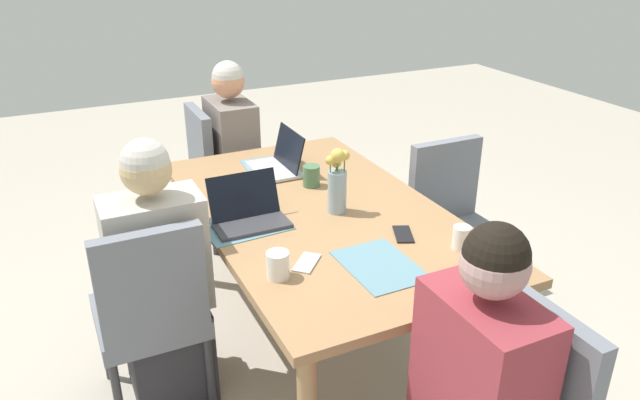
{
  "coord_description": "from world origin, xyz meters",
  "views": [
    {
      "loc": [
        -2.28,
        1.09,
        1.94
      ],
      "look_at": [
        0.0,
        0.0,
        0.78
      ],
      "focal_mm": 34.13,
      "sensor_mm": 36.0,
      "label": 1
    }
  ],
  "objects_px": {
    "laptop_far_left_near": "(248,214)",
    "phone_black": "(403,234)",
    "person_head_right_left_mid": "(233,166)",
    "flower_vase": "(337,182)",
    "coffee_mug_centre_left": "(311,176)",
    "person_far_left_near": "(161,289)",
    "laptop_head_right_left_mid": "(279,163)",
    "dining_table": "(320,224)",
    "chair_near_right_near": "(454,219)",
    "coffee_mug_near_left": "(504,270)",
    "coffee_mug_centre_right": "(461,238)",
    "coffee_mug_near_right": "(278,265)",
    "chair_head_right_left_mid": "(220,169)",
    "chair_far_left_near": "(151,307)",
    "phone_silver": "(307,263)"
  },
  "relations": [
    {
      "from": "flower_vase",
      "to": "laptop_head_right_left_mid",
      "type": "distance_m",
      "value": 0.59
    },
    {
      "from": "flower_vase",
      "to": "phone_silver",
      "type": "distance_m",
      "value": 0.51
    },
    {
      "from": "laptop_far_left_near",
      "to": "coffee_mug_centre_left",
      "type": "relative_size",
      "value": 3.02
    },
    {
      "from": "laptop_head_right_left_mid",
      "to": "coffee_mug_centre_left",
      "type": "height_order",
      "value": "laptop_head_right_left_mid"
    },
    {
      "from": "laptop_far_left_near",
      "to": "phone_black",
      "type": "bearing_deg",
      "value": -125.02
    },
    {
      "from": "phone_black",
      "to": "coffee_mug_near_right",
      "type": "bearing_deg",
      "value": -58.56
    },
    {
      "from": "chair_far_left_near",
      "to": "phone_silver",
      "type": "relative_size",
      "value": 6.0
    },
    {
      "from": "chair_near_right_near",
      "to": "chair_far_left_near",
      "type": "bearing_deg",
      "value": 94.77
    },
    {
      "from": "chair_head_right_left_mid",
      "to": "laptop_head_right_left_mid",
      "type": "relative_size",
      "value": 2.81
    },
    {
      "from": "laptop_head_right_left_mid",
      "to": "coffee_mug_near_left",
      "type": "relative_size",
      "value": 3.84
    },
    {
      "from": "dining_table",
      "to": "coffee_mug_centre_left",
      "type": "distance_m",
      "value": 0.31
    },
    {
      "from": "person_head_right_left_mid",
      "to": "coffee_mug_centre_left",
      "type": "xyz_separation_m",
      "value": [
        -0.94,
        -0.12,
        0.26
      ]
    },
    {
      "from": "flower_vase",
      "to": "coffee_mug_centre_left",
      "type": "relative_size",
      "value": 2.88
    },
    {
      "from": "dining_table",
      "to": "chair_head_right_left_mid",
      "type": "bearing_deg",
      "value": 4.85
    },
    {
      "from": "flower_vase",
      "to": "coffee_mug_near_left",
      "type": "bearing_deg",
      "value": -159.65
    },
    {
      "from": "chair_head_right_left_mid",
      "to": "phone_silver",
      "type": "distance_m",
      "value": 1.71
    },
    {
      "from": "flower_vase",
      "to": "coffee_mug_near_right",
      "type": "bearing_deg",
      "value": 132.13
    },
    {
      "from": "flower_vase",
      "to": "dining_table",
      "type": "bearing_deg",
      "value": 53.03
    },
    {
      "from": "coffee_mug_near_right",
      "to": "coffee_mug_near_left",
      "type": "bearing_deg",
      "value": -116.68
    },
    {
      "from": "chair_far_left_near",
      "to": "chair_near_right_near",
      "type": "height_order",
      "value": "same"
    },
    {
      "from": "chair_far_left_near",
      "to": "phone_black",
      "type": "xyz_separation_m",
      "value": [
        -0.28,
        -1.03,
        0.24
      ]
    },
    {
      "from": "chair_far_left_near",
      "to": "coffee_mug_near_left",
      "type": "bearing_deg",
      "value": -122.05
    },
    {
      "from": "coffee_mug_near_left",
      "to": "chair_near_right_near",
      "type": "bearing_deg",
      "value": -27.76
    },
    {
      "from": "person_head_right_left_mid",
      "to": "coffee_mug_centre_left",
      "type": "distance_m",
      "value": 0.98
    },
    {
      "from": "person_head_right_left_mid",
      "to": "flower_vase",
      "type": "bearing_deg",
      "value": -175.62
    },
    {
      "from": "flower_vase",
      "to": "person_head_right_left_mid",
      "type": "bearing_deg",
      "value": 4.38
    },
    {
      "from": "chair_head_right_left_mid",
      "to": "chair_far_left_near",
      "type": "bearing_deg",
      "value": 152.68
    },
    {
      "from": "coffee_mug_near_right",
      "to": "person_far_left_near",
      "type": "bearing_deg",
      "value": 40.13
    },
    {
      "from": "phone_black",
      "to": "coffee_mug_centre_left",
      "type": "bearing_deg",
      "value": -145.2
    },
    {
      "from": "chair_far_left_near",
      "to": "dining_table",
      "type": "bearing_deg",
      "value": -83.01
    },
    {
      "from": "coffee_mug_centre_left",
      "to": "coffee_mug_centre_right",
      "type": "distance_m",
      "value": 0.89
    },
    {
      "from": "flower_vase",
      "to": "coffee_mug_near_right",
      "type": "distance_m",
      "value": 0.62
    },
    {
      "from": "laptop_head_right_left_mid",
      "to": "flower_vase",
      "type": "bearing_deg",
      "value": -175.01
    },
    {
      "from": "person_far_left_near",
      "to": "laptop_head_right_left_mid",
      "type": "xyz_separation_m",
      "value": [
        0.56,
        -0.77,
        0.25
      ]
    },
    {
      "from": "coffee_mug_near_left",
      "to": "flower_vase",
      "type": "bearing_deg",
      "value": 20.35
    },
    {
      "from": "dining_table",
      "to": "person_far_left_near",
      "type": "relative_size",
      "value": 1.53
    },
    {
      "from": "flower_vase",
      "to": "coffee_mug_near_left",
      "type": "height_order",
      "value": "flower_vase"
    },
    {
      "from": "coffee_mug_centre_right",
      "to": "coffee_mug_near_right",
      "type": "bearing_deg",
      "value": 81.44
    },
    {
      "from": "dining_table",
      "to": "laptop_head_right_left_mid",
      "type": "height_order",
      "value": "laptop_head_right_left_mid"
    },
    {
      "from": "chair_far_left_near",
      "to": "laptop_far_left_near",
      "type": "distance_m",
      "value": 0.56
    },
    {
      "from": "person_head_right_left_mid",
      "to": "coffee_mug_near_left",
      "type": "xyz_separation_m",
      "value": [
        -2.04,
        -0.39,
        0.25
      ]
    },
    {
      "from": "laptop_far_left_near",
      "to": "phone_black",
      "type": "distance_m",
      "value": 0.68
    },
    {
      "from": "coffee_mug_centre_left",
      "to": "person_head_right_left_mid",
      "type": "bearing_deg",
      "value": 7.04
    },
    {
      "from": "coffee_mug_centre_left",
      "to": "flower_vase",
      "type": "bearing_deg",
      "value": 176.53
    },
    {
      "from": "person_far_left_near",
      "to": "coffee_mug_centre_left",
      "type": "relative_size",
      "value": 11.27
    },
    {
      "from": "chair_far_left_near",
      "to": "coffee_mug_near_left",
      "type": "height_order",
      "value": "chair_far_left_near"
    },
    {
      "from": "person_head_right_left_mid",
      "to": "flower_vase",
      "type": "height_order",
      "value": "person_head_right_left_mid"
    },
    {
      "from": "chair_near_right_near",
      "to": "coffee_mug_near_left",
      "type": "bearing_deg",
      "value": 152.24
    },
    {
      "from": "coffee_mug_centre_right",
      "to": "dining_table",
      "type": "bearing_deg",
      "value": 32.19
    },
    {
      "from": "chair_near_right_near",
      "to": "coffee_mug_near_right",
      "type": "distance_m",
      "value": 1.33
    }
  ]
}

